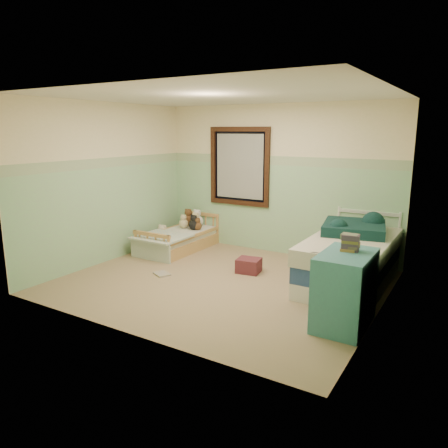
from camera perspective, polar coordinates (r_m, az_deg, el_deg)
The scene contains 30 objects.
floor at distance 5.98m, azimuth -0.46°, elevation -7.88°, with size 4.20×3.60×0.02m, color #796344.
ceiling at distance 5.62m, azimuth -0.51°, elevation 16.97°, with size 4.20×3.60×0.02m, color silver.
wall_back at distance 7.25m, azimuth 7.06°, elevation 5.87°, with size 4.20×0.04×2.50m, color beige.
wall_front at distance 4.26m, azimuth -13.31°, elevation 1.07°, with size 4.20×0.04×2.50m, color beige.
wall_left at distance 6.99m, azimuth -15.35°, elevation 5.29°, with size 0.04×3.60×2.50m, color beige.
wall_right at distance 4.91m, azimuth 20.86°, elevation 2.06°, with size 0.04×3.60×2.50m, color beige.
wainscot_mint at distance 7.31m, azimuth 6.91°, elevation 1.96°, with size 4.20×0.01×1.50m, color #95B796.
border_strip at distance 7.20m, azimuth 7.08°, elevation 8.43°, with size 4.20×0.01×0.15m, color #558460.
window_frame at distance 7.50m, azimuth 2.05°, elevation 7.72°, with size 1.16×0.06×1.36m, color black.
window_blinds at distance 7.51m, azimuth 2.09°, elevation 7.72°, with size 0.92×0.01×1.12m, color #B8B7B5.
toddler_bed_frame at distance 7.59m, azimuth -6.05°, elevation -2.67°, with size 0.76×1.51×0.19m, color #AE6E40.
toddler_mattress at distance 7.55m, azimuth -6.07°, elevation -1.51°, with size 0.69×1.45×0.12m, color white.
patchwork_quilt at distance 7.18m, azimuth -8.36°, elevation -1.70°, with size 0.82×0.76×0.03m, color #87ACCF.
plush_bed_brown at distance 7.99m, azimuth -4.79°, elevation 0.53°, with size 0.22×0.22×0.22m, color brown.
plush_bed_white at distance 7.88m, azimuth -3.61°, elevation 0.39°, with size 0.22×0.22×0.22m, color silver.
plush_bed_tan at distance 7.80m, azimuth -5.44°, elevation 0.04°, with size 0.17×0.17×0.17m, color beige.
plush_bed_dark at distance 7.66m, azimuth -4.06°, elevation -0.10°, with size 0.18×0.18×0.18m, color black.
plush_floor_cream at distance 7.90m, azimuth -8.23°, elevation -1.89°, with size 0.26×0.26×0.26m, color beige.
plush_floor_tan at distance 7.32m, azimuth -8.55°, elevation -3.14°, with size 0.23×0.23×0.23m, color beige.
twin_bed_frame at distance 6.10m, azimuth 16.43°, elevation -6.78°, with size 0.96×1.93×0.22m, color silver.
twin_boxspring at distance 6.04m, azimuth 16.56°, elevation -4.81°, with size 0.96×1.93×0.22m, color navy.
twin_mattress at distance 5.98m, azimuth 16.69°, elevation -2.79°, with size 1.00×1.96×0.22m, color silver.
teal_blanket at distance 6.23m, azimuth 17.06°, elevation -0.50°, with size 0.82×0.87×0.14m, color black.
dresser at distance 4.76m, azimuth 15.90°, elevation -8.48°, with size 0.51×0.81×0.81m, color teal.
book_stack at distance 4.71m, azimuth 16.60°, elevation -2.42°, with size 0.18×0.14×0.18m, color brown.
red_pillow at distance 6.35m, azimuth 3.34°, elevation -5.57°, with size 0.33×0.29×0.21m, color maroon.
floor_book at distance 6.33m, azimuth -8.32°, elevation -6.64°, with size 0.24×0.19×0.02m, color yellow.
extra_plush_0 at distance 7.77m, azimuth -3.82°, elevation 0.13°, with size 0.20×0.20×0.20m, color beige.
extra_plush_1 at distance 7.91m, azimuth -4.08°, elevation 0.21°, with size 0.16×0.16×0.16m, color black.
extra_plush_2 at distance 7.65m, azimuth -3.55°, elevation -0.25°, with size 0.15×0.15×0.15m, color brown.
Camera 1 is at (2.95, -4.77, 2.06)m, focal length 34.08 mm.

